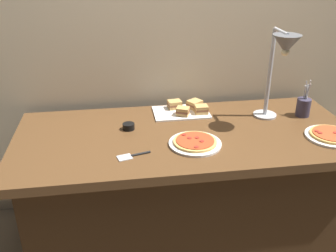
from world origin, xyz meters
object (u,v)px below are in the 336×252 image
sauce_cup_near (129,126)px  serving_spatula (132,156)px  heat_lamp (282,54)px  sandwich_platter (185,109)px  utensil_holder (303,107)px  pizza_plate_center (331,135)px  pizza_plate_front (195,143)px

sauce_cup_near → serving_spatula: bearing=-89.7°
heat_lamp → sandwich_platter: bearing=152.4°
sandwich_platter → utensil_holder: utensil_holder is taller
utensil_holder → serving_spatula: 1.12m
heat_lamp → sauce_cup_near: (-0.84, 0.06, -0.40)m
heat_lamp → pizza_plate_center: size_ratio=1.95×
heat_lamp → utensil_holder: bearing=22.6°
pizza_plate_center → sauce_cup_near: 1.12m
sauce_cup_near → sandwich_platter: bearing=27.1°
pizza_plate_front → heat_lamp: bearing=19.1°
heat_lamp → sauce_cup_near: bearing=175.8°
pizza_plate_front → serving_spatula: pizza_plate_front is taller
heat_lamp → sauce_cup_near: size_ratio=7.91×
sandwich_platter → utensil_holder: (0.70, -0.15, 0.04)m
pizza_plate_front → serving_spatula: 0.34m
pizza_plate_front → serving_spatula: bearing=-167.9°
heat_lamp → pizza_plate_front: (-0.50, -0.17, -0.41)m
heat_lamp → pizza_plate_front: heat_lamp is taller
heat_lamp → pizza_plate_front: size_ratio=1.94×
heat_lamp → sandwich_platter: (-0.47, 0.25, -0.40)m
pizza_plate_center → serving_spatula: (-1.09, -0.04, -0.01)m
sauce_cup_near → pizza_plate_front: bearing=-35.3°
utensil_holder → sauce_cup_near: bearing=-178.2°
pizza_plate_front → sandwich_platter: (0.03, 0.42, 0.01)m
sandwich_platter → serving_spatula: 0.61m
pizza_plate_front → sauce_cup_near: bearing=144.7°
heat_lamp → sandwich_platter: heat_lamp is taller
sauce_cup_near → serving_spatula: sauce_cup_near is taller
sauce_cup_near → pizza_plate_center: bearing=-13.7°
pizza_plate_front → sandwich_platter: bearing=86.1°
pizza_plate_front → sandwich_platter: 0.42m
pizza_plate_center → utensil_holder: (-0.02, 0.30, 0.05)m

